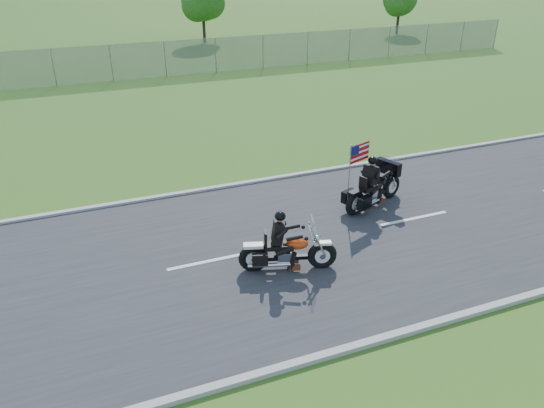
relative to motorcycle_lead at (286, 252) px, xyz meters
name	(u,v)px	position (x,y,z in m)	size (l,w,h in m)	color
ground	(285,247)	(0.39, 1.00, -0.51)	(420.00, 420.00, 0.00)	#27551A
road	(285,246)	(0.39, 1.00, -0.49)	(120.00, 8.00, 0.04)	#28282B
curb_north	(236,185)	(0.39, 5.05, -0.46)	(120.00, 0.18, 0.12)	#9E9B93
curb_south	(365,344)	(0.39, -3.05, -0.46)	(120.00, 0.18, 0.12)	#9E9B93
fence	(54,67)	(-4.61, 21.00, 0.49)	(60.00, 0.03, 2.00)	gray
tree_fence_near	(203,1)	(6.44, 31.03, 2.46)	(3.52, 3.28, 4.75)	#382316
tree_fence_far	(400,0)	(22.43, 29.03, 2.13)	(3.08, 2.87, 4.20)	#382316
motorcycle_lead	(286,252)	(0.00, 0.00, 0.00)	(2.33, 1.03, 1.60)	black
motorcycle_follow	(374,189)	(3.75, 2.18, 0.06)	(2.36, 1.23, 2.05)	black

